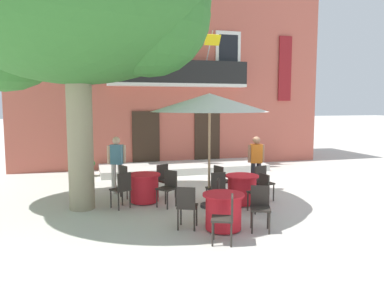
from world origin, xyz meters
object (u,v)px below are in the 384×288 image
at_px(ground_planter_left, 90,167).
at_px(cafe_chair_middle_3, 223,196).
at_px(cafe_chair_middle_0, 187,204).
at_px(cafe_table_near_tree, 144,188).
at_px(cafe_chair_near_tree_2, 168,186).
at_px(cafe_table_front, 242,189).
at_px(cafe_chair_front_1, 263,181).
at_px(cafe_umbrella, 209,103).
at_px(plane_tree, 72,8).
at_px(cafe_chair_front_3, 217,187).
at_px(cafe_chair_near_tree_1, 122,188).
at_px(cafe_chair_middle_1, 226,216).
at_px(pedestrian_near_entrance, 256,160).
at_px(cafe_chair_near_tree_3, 165,178).
at_px(cafe_table_middle, 223,211).
at_px(cafe_chair_near_tree_0, 127,179).
at_px(cafe_chair_front_2, 221,179).
at_px(pedestrian_mid_plaza, 117,162).
at_px(cafe_chair_middle_2, 260,205).

bearing_deg(ground_planter_left, cafe_chair_middle_3, -64.58).
height_order(cafe_chair_middle_0, cafe_chair_middle_3, same).
relative_size(cafe_table_near_tree, cafe_chair_near_tree_2, 0.95).
bearing_deg(cafe_table_front, cafe_chair_front_1, 18.54).
xyz_separation_m(cafe_chair_near_tree_2, cafe_umbrella, (0.97, -0.35, 2.08)).
distance_m(plane_tree, cafe_chair_front_3, 5.52).
relative_size(cafe_chair_near_tree_1, ground_planter_left, 1.50).
height_order(cafe_chair_middle_1, pedestrian_near_entrance, pedestrian_near_entrance).
bearing_deg(cafe_chair_front_3, cafe_chair_near_tree_2, 158.78).
height_order(cafe_chair_near_tree_3, cafe_chair_middle_1, same).
bearing_deg(ground_planter_left, cafe_table_near_tree, -71.80).
relative_size(cafe_chair_middle_0, cafe_chair_front_3, 1.00).
bearing_deg(plane_tree, cafe_table_front, -10.41).
height_order(cafe_table_middle, cafe_chair_middle_3, cafe_chair_middle_3).
height_order(cafe_chair_middle_1, ground_planter_left, cafe_chair_middle_1).
bearing_deg(pedestrian_near_entrance, cafe_chair_middle_3, -129.70).
bearing_deg(cafe_chair_middle_3, cafe_table_front, 48.15).
distance_m(cafe_chair_near_tree_1, cafe_chair_near_tree_3, 1.51).
bearing_deg(cafe_chair_middle_1, pedestrian_near_entrance, 57.41).
distance_m(cafe_chair_near_tree_0, pedestrian_near_entrance, 3.85).
xyz_separation_m(cafe_table_near_tree, cafe_chair_front_1, (3.12, -0.62, 0.14)).
xyz_separation_m(cafe_table_front, cafe_chair_front_2, (-0.31, 0.69, 0.14)).
relative_size(cafe_table_front, pedestrian_near_entrance, 0.53).
relative_size(cafe_table_near_tree, cafe_chair_near_tree_3, 0.95).
height_order(cafe_chair_near_tree_1, cafe_table_middle, cafe_chair_near_tree_1).
bearing_deg(cafe_chair_near_tree_3, pedestrian_mid_plaza, 148.58).
bearing_deg(cafe_chair_middle_2, cafe_chair_near_tree_0, 124.34).
xyz_separation_m(cafe_table_middle, cafe_chair_middle_3, (0.25, 0.71, 0.14)).
relative_size(cafe_table_near_tree, cafe_chair_middle_3, 0.95).
distance_m(cafe_chair_near_tree_1, pedestrian_mid_plaza, 1.65).
distance_m(cafe_chair_middle_2, pedestrian_mid_plaza, 4.75).
height_order(cafe_chair_near_tree_3, cafe_chair_front_3, same).
bearing_deg(cafe_table_front, plane_tree, 169.59).
distance_m(plane_tree, pedestrian_near_entrance, 6.46).
distance_m(cafe_chair_front_1, ground_planter_left, 6.51).
bearing_deg(plane_tree, cafe_chair_near_tree_3, 12.44).
relative_size(cafe_table_middle, cafe_table_front, 1.00).
bearing_deg(cafe_chair_near_tree_1, cafe_table_middle, -49.25).
bearing_deg(cafe_chair_middle_3, cafe_umbrella, 89.59).
xyz_separation_m(cafe_chair_middle_1, cafe_chair_front_3, (0.64, 2.33, 0.00)).
bearing_deg(pedestrian_mid_plaza, cafe_table_front, -33.78).
bearing_deg(cafe_chair_middle_1, cafe_umbrella, 78.88).
relative_size(cafe_chair_near_tree_1, cafe_chair_middle_0, 1.00).
height_order(cafe_table_near_tree, pedestrian_near_entrance, pedestrian_near_entrance).
xyz_separation_m(cafe_table_near_tree, cafe_umbrella, (1.50, -0.89, 2.22)).
xyz_separation_m(cafe_chair_near_tree_1, cafe_chair_near_tree_3, (1.25, 0.84, 0.00)).
xyz_separation_m(plane_tree, pedestrian_mid_plaza, (1.06, 1.27, -3.90)).
distance_m(cafe_chair_middle_2, ground_planter_left, 7.66).
height_order(cafe_chair_middle_2, cafe_table_front, cafe_chair_middle_2).
relative_size(cafe_table_middle, cafe_chair_front_1, 0.95).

